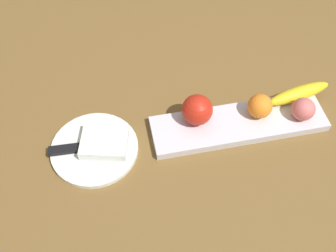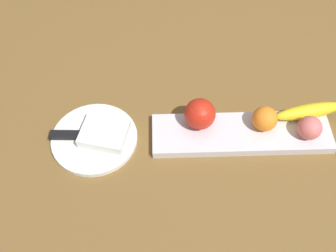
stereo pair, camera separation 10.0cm
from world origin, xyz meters
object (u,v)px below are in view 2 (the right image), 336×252
Objects in this scene: fruit_tray at (241,134)px; folded_napkin at (104,134)px; apple at (200,113)px; knife at (74,135)px; banana at (309,111)px; dinner_plate at (94,138)px; peach at (310,128)px; orange_near_apple at (265,119)px.

folded_napkin reaches higher than fruit_tray.
knife is (-0.32, -0.03, -0.05)m from apple.
banana is 0.56m from dinner_plate.
dinner_plate is 1.92× the size of folded_napkin.
apple is 0.43× the size of banana.
fruit_tray is 5.74× the size of apple.
apple is 0.44× the size of knife.
banana is at bearing 75.44° from peach.
dinner_plate is at bearing -180.00° from folded_napkin.
dinner_plate is (-0.56, -0.04, -0.04)m from banana.
orange_near_apple reaches higher than fruit_tray.
banana reaches higher than dinner_plate.
peach is at bearing -15.76° from orange_near_apple.
fruit_tray is at bearing -0.00° from folded_napkin.
peach is at bearing -114.82° from banana.
apple is at bearing 164.67° from fruit_tray.
orange_near_apple is at bearing 1.89° from folded_napkin.
knife reaches higher than dinner_plate.
dinner_plate is 0.05m from knife.
orange_near_apple is 1.06× the size of peach.
apple is 1.25× the size of orange_near_apple.
banana reaches higher than knife.
fruit_tray is 7.60× the size of peach.
orange_near_apple reaches higher than dinner_plate.
knife is (-0.61, -0.04, -0.02)m from banana.
banana is at bearing 13.91° from fruit_tray.
fruit_tray is at bearing 174.10° from peach.
orange_near_apple is 0.44m from dinner_plate.
fruit_tray is at bearing -166.28° from orange_near_apple.
knife is (-0.49, -0.01, -0.04)m from orange_near_apple.
peach is 0.27× the size of dinner_plate.
knife is at bearing 177.58° from folded_napkin.
banana is 0.13m from orange_near_apple.
banana is at bearing 4.52° from dinner_plate.
knife is at bearing -178.81° from orange_near_apple.
dinner_plate is at bearing 178.23° from peach.
peach is 0.53× the size of folded_napkin.
apple is (-0.11, 0.03, 0.05)m from fruit_tray.
folded_napkin is at bearing 180.00° from fruit_tray.
folded_napkin is 0.64× the size of knife.
apple reaches higher than orange_near_apple.
orange_near_apple is 0.11m from peach.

